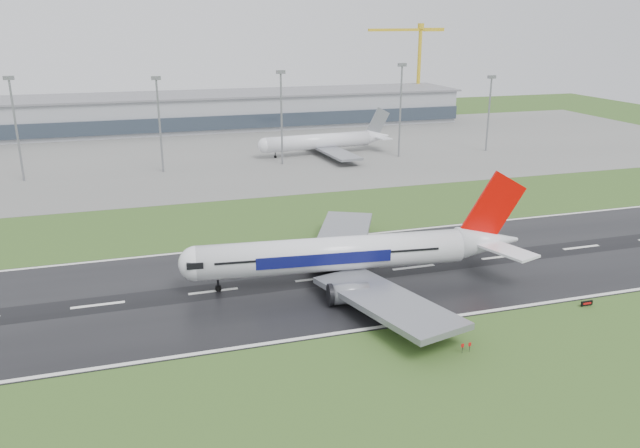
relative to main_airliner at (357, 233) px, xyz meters
name	(u,v)px	position (x,y,z in m)	size (l,w,h in m)	color
ground	(318,279)	(-6.66, 2.86, -9.73)	(520.00, 520.00, 0.00)	#2F4F1D
runway	(318,279)	(-6.66, 2.86, -9.68)	(400.00, 45.00, 0.10)	black
apron	(223,153)	(-6.66, 127.86, -9.69)	(400.00, 130.00, 0.08)	slate
terminal	(203,112)	(-6.66, 187.86, -2.23)	(240.00, 36.00, 15.00)	gray
main_airliner	(357,233)	(0.00, 0.00, 0.00)	(65.23, 62.13, 19.26)	white
parked_airliner	(323,133)	(29.02, 115.14, -1.86)	(53.12, 49.46, 15.57)	silver
tower_crane	(419,70)	(108.49, 202.86, 13.27)	(46.75, 2.55, 46.00)	gold
runway_sign	(587,304)	(34.50, -22.03, -9.21)	(2.30, 0.26, 1.04)	black
floodmast_1	(17,132)	(-71.74, 102.86, 5.59)	(0.64, 0.64, 30.64)	gray
floodmast_2	(160,127)	(-29.73, 102.86, 5.06)	(0.64, 0.64, 29.58)	gray
floodmast_3	(282,120)	(10.39, 102.86, 5.53)	(0.64, 0.64, 30.53)	gray
floodmast_4	(400,113)	(54.00, 102.86, 6.30)	(0.64, 0.64, 32.05)	gray
floodmast_5	(489,115)	(90.06, 102.86, 3.79)	(0.64, 0.64, 27.04)	gray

